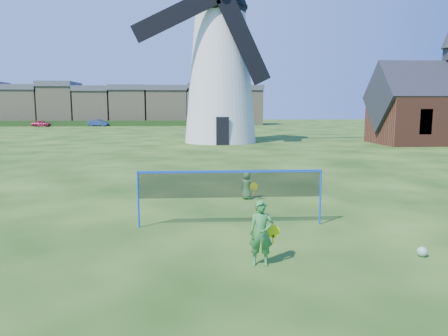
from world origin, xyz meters
name	(u,v)px	position (x,y,z in m)	size (l,w,h in m)	color
ground	(218,223)	(0.00, 0.00, 0.00)	(220.00, 220.00, 0.00)	black
windmill	(220,66)	(1.63, 28.39, 7.11)	(15.67, 6.75, 20.87)	white
chapel	(447,109)	(22.09, 25.38, 3.16)	(13.28, 6.44, 11.23)	brown
badminton_net	(231,185)	(0.33, -0.31, 1.14)	(5.05, 0.05, 1.55)	blue
player_girl	(261,233)	(0.73, -3.25, 0.68)	(0.69, 0.38, 1.36)	#317C36
player_boy	(247,186)	(1.19, 3.07, 0.49)	(0.64, 0.48, 0.98)	#519548
play_ball	(422,252)	(4.33, -2.98, 0.11)	(0.22, 0.22, 0.22)	green
terraced_houses	(97,105)	(-20.11, 72.00, 3.91)	(64.25, 8.40, 8.21)	tan
hedge	(79,123)	(-22.00, 66.00, 0.50)	(62.00, 0.80, 1.00)	#193814
car_left	(41,124)	(-28.01, 64.10, 0.55)	(1.31, 3.24, 1.11)	maroon
car_right	(99,123)	(-18.44, 65.74, 0.61)	(1.29, 3.70, 1.22)	navy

